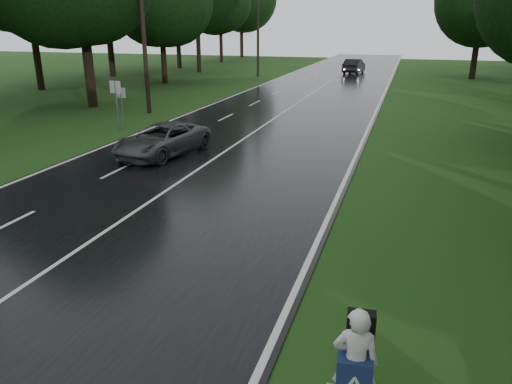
% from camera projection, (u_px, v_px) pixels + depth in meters
% --- Properties ---
extents(ground, '(160.00, 160.00, 0.00)m').
position_uv_depth(ground, '(41.00, 276.00, 11.13)').
color(ground, '#1E4213').
rests_on(ground, ground).
extents(road, '(12.00, 140.00, 0.04)m').
position_uv_depth(road, '(272.00, 120.00, 29.13)').
color(road, black).
rests_on(road, ground).
extents(lane_center, '(0.12, 140.00, 0.01)m').
position_uv_depth(lane_center, '(272.00, 120.00, 29.13)').
color(lane_center, silver).
rests_on(lane_center, road).
extents(grey_car, '(3.15, 5.26, 1.37)m').
position_uv_depth(grey_car, '(162.00, 140.00, 21.16)').
color(grey_car, '#414446').
rests_on(grey_car, road).
extents(far_car, '(2.24, 5.17, 1.65)m').
position_uv_depth(far_car, '(354.00, 66.00, 56.86)').
color(far_car, black).
rests_on(far_car, road).
extents(hitchhiker, '(0.70, 0.64, 1.82)m').
position_uv_depth(hitchhiker, '(355.00, 367.00, 6.94)').
color(hitchhiker, silver).
rests_on(hitchhiker, ground).
extents(utility_pole_mid, '(1.80, 0.28, 9.28)m').
position_uv_depth(utility_pole_mid, '(149.00, 113.00, 31.74)').
color(utility_pole_mid, black).
rests_on(utility_pole_mid, ground).
extents(utility_pole_far, '(1.80, 0.28, 10.40)m').
position_uv_depth(utility_pole_far, '(258.00, 77.00, 53.68)').
color(utility_pole_far, black).
rests_on(utility_pole_far, ground).
extents(road_sign_a, '(0.65, 0.10, 2.70)m').
position_uv_depth(road_sign_a, '(119.00, 131.00, 26.32)').
color(road_sign_a, white).
rests_on(road_sign_a, ground).
extents(road_sign_b, '(0.55, 0.10, 2.28)m').
position_uv_depth(road_sign_b, '(124.00, 129.00, 26.75)').
color(road_sign_b, white).
rests_on(road_sign_b, ground).
extents(tree_left_d, '(10.00, 10.00, 15.63)m').
position_uv_depth(tree_left_d, '(93.00, 107.00, 34.09)').
color(tree_left_d, black).
rests_on(tree_left_d, ground).
extents(tree_left_e, '(8.54, 8.54, 13.34)m').
position_uv_depth(tree_left_e, '(165.00, 83.00, 47.71)').
color(tree_left_e, black).
rests_on(tree_left_e, ground).
extents(tree_left_f, '(11.36, 11.36, 17.75)m').
position_uv_depth(tree_left_f, '(199.00, 72.00, 58.56)').
color(tree_left_f, black).
rests_on(tree_left_f, ground).
extents(tree_right_f, '(8.40, 8.40, 13.12)m').
position_uv_depth(tree_right_f, '(471.00, 79.00, 51.50)').
color(tree_right_f, black).
rests_on(tree_right_f, ground).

